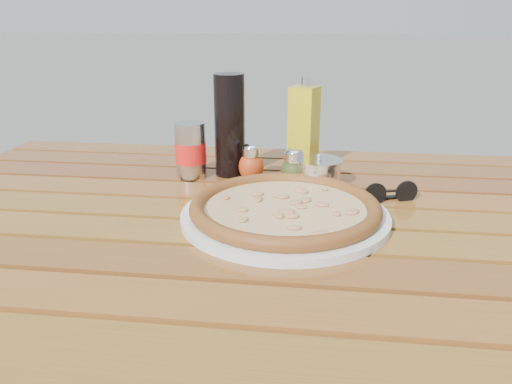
# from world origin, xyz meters

# --- Properties ---
(table) EXTENTS (1.40, 0.90, 0.75)m
(table) POSITION_xyz_m (0.00, -0.00, 0.67)
(table) COLOR #32190B
(table) RESTS_ON ground
(plate) EXTENTS (0.38, 0.38, 0.01)m
(plate) POSITION_xyz_m (0.06, -0.03, 0.76)
(plate) COLOR silver
(plate) RESTS_ON table
(pizza) EXTENTS (0.38, 0.38, 0.03)m
(pizza) POSITION_xyz_m (0.06, -0.03, 0.77)
(pizza) COLOR beige
(pizza) RESTS_ON plate
(pepper_shaker) EXTENTS (0.06, 0.06, 0.08)m
(pepper_shaker) POSITION_xyz_m (-0.03, 0.18, 0.79)
(pepper_shaker) COLOR #C03D16
(pepper_shaker) RESTS_ON table
(oregano_shaker) EXTENTS (0.07, 0.07, 0.08)m
(oregano_shaker) POSITION_xyz_m (0.06, 0.15, 0.79)
(oregano_shaker) COLOR #38431B
(oregano_shaker) RESTS_ON table
(dark_bottle) EXTENTS (0.07, 0.07, 0.22)m
(dark_bottle) POSITION_xyz_m (-0.08, 0.21, 0.86)
(dark_bottle) COLOR black
(dark_bottle) RESTS_ON table
(soda_can) EXTENTS (0.09, 0.09, 0.12)m
(soda_can) POSITION_xyz_m (-0.16, 0.19, 0.81)
(soda_can) COLOR silver
(soda_can) RESTS_ON table
(olive_oil_cruet) EXTENTS (0.07, 0.07, 0.21)m
(olive_oil_cruet) POSITION_xyz_m (0.08, 0.26, 0.85)
(olive_oil_cruet) COLOR gold
(olive_oil_cruet) RESTS_ON table
(parmesan_tin) EXTENTS (0.11, 0.11, 0.07)m
(parmesan_tin) POSITION_xyz_m (0.11, 0.15, 0.78)
(parmesan_tin) COLOR white
(parmesan_tin) RESTS_ON table
(sunglasses) EXTENTS (0.11, 0.06, 0.04)m
(sunglasses) POSITION_xyz_m (0.25, 0.08, 0.77)
(sunglasses) COLOR black
(sunglasses) RESTS_ON table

